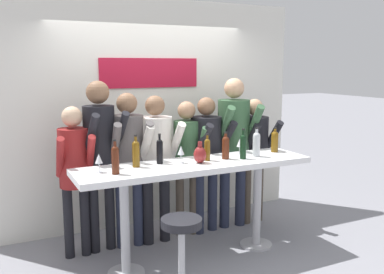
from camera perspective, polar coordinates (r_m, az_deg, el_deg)
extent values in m
plane|color=gray|center=(4.68, 0.52, -15.89)|extent=(40.00, 40.00, 0.00)
cube|color=silver|center=(5.44, -5.57, 3.17)|extent=(4.05, 0.10, 2.82)
cube|color=#B2142D|center=(5.35, -5.61, 8.50)|extent=(1.27, 0.02, 0.36)
cube|color=white|center=(4.34, 0.54, -3.83)|extent=(2.45, 0.61, 0.06)
cylinder|color=#B2B2B7|center=(4.22, -8.94, -11.38)|extent=(0.09, 0.09, 0.98)
cylinder|color=#B2B2B7|center=(4.42, -8.76, -17.44)|extent=(0.36, 0.36, 0.02)
cylinder|color=#B2B2B7|center=(4.85, 8.67, -8.54)|extent=(0.09, 0.09, 0.98)
cylinder|color=#B2B2B7|center=(5.03, 8.52, -13.95)|extent=(0.36, 0.36, 0.02)
cylinder|color=#B2B2B7|center=(3.79, -1.39, -16.20)|extent=(0.06, 0.06, 0.68)
cylinder|color=black|center=(3.66, -1.42, -11.33)|extent=(0.35, 0.35, 0.07)
cylinder|color=black|center=(4.74, -16.14, -10.91)|extent=(0.10, 0.10, 0.77)
cylinder|color=black|center=(4.75, -14.07, -10.74)|extent=(0.10, 0.10, 0.77)
cylinder|color=maroon|center=(4.55, -15.48, -2.67)|extent=(0.33, 0.33, 0.61)
sphere|color=#D6AD89|center=(4.49, -15.72, 2.63)|extent=(0.21, 0.21, 0.21)
cylinder|color=maroon|center=(4.39, -17.17, -2.63)|extent=(0.10, 0.36, 0.47)
cylinder|color=maroon|center=(4.42, -13.38, -2.37)|extent=(0.10, 0.36, 0.47)
cylinder|color=black|center=(4.78, -12.94, -9.82)|extent=(0.11, 0.11, 0.89)
cylinder|color=black|center=(4.84, -10.90, -9.50)|extent=(0.11, 0.11, 0.89)
cylinder|color=black|center=(4.61, -12.25, -0.26)|extent=(0.37, 0.37, 0.70)
sphere|color=brown|center=(4.55, -12.47, 5.84)|extent=(0.24, 0.24, 0.24)
cylinder|color=black|center=(4.39, -13.37, -0.12)|extent=(0.13, 0.42, 0.54)
cylinder|color=black|center=(4.50, -9.62, 0.25)|extent=(0.13, 0.42, 0.54)
cylinder|color=#23283D|center=(4.85, -9.44, -9.78)|extent=(0.11, 0.11, 0.83)
cylinder|color=#23283D|center=(4.89, -7.22, -9.57)|extent=(0.11, 0.11, 0.83)
cylinder|color=#514C4C|center=(4.68, -8.54, -1.09)|extent=(0.38, 0.38, 0.65)
sphere|color=brown|center=(4.62, -8.68, 4.48)|extent=(0.22, 0.22, 0.22)
cylinder|color=#514C4C|center=(4.49, -10.17, -0.99)|extent=(0.12, 0.39, 0.50)
cylinder|color=#514C4C|center=(4.56, -6.10, -0.73)|extent=(0.12, 0.39, 0.50)
cylinder|color=black|center=(4.91, -5.89, -9.59)|extent=(0.12, 0.12, 0.81)
cylinder|color=black|center=(4.98, -3.67, -9.26)|extent=(0.12, 0.12, 0.81)
cylinder|color=beige|center=(4.76, -4.89, -1.15)|extent=(0.38, 0.38, 0.64)
sphere|color=brown|center=(4.69, -4.97, 4.21)|extent=(0.22, 0.22, 0.22)
cylinder|color=beige|center=(4.54, -6.19, -1.10)|extent=(0.10, 0.39, 0.50)
cylinder|color=beige|center=(4.68, -2.16, -0.73)|extent=(0.10, 0.39, 0.50)
cylinder|color=#473D33|center=(5.14, -1.63, -8.89)|extent=(0.10, 0.10, 0.77)
cylinder|color=#473D33|center=(5.17, 0.19, -8.75)|extent=(0.10, 0.10, 0.77)
cylinder|color=#335638|center=(4.98, -0.73, -1.28)|extent=(0.36, 0.36, 0.61)
sphere|color=#9E7556|center=(4.92, -0.74, 3.57)|extent=(0.21, 0.21, 0.21)
cylinder|color=#335638|center=(4.80, -1.99, -1.18)|extent=(0.14, 0.36, 0.47)
cylinder|color=#335638|center=(4.87, 1.33, -1.02)|extent=(0.14, 0.36, 0.47)
cylinder|color=#23283D|center=(5.18, 0.96, -8.62)|extent=(0.12, 0.12, 0.79)
cylinder|color=#23283D|center=(5.29, 2.73, -8.22)|extent=(0.12, 0.12, 0.79)
cylinder|color=black|center=(5.06, 1.90, -0.80)|extent=(0.42, 0.42, 0.62)
sphere|color=brown|center=(5.00, 1.93, 4.10)|extent=(0.21, 0.21, 0.21)
cylinder|color=black|center=(4.83, 1.34, -0.76)|extent=(0.14, 0.38, 0.48)
cylinder|color=black|center=(5.04, 4.51, -0.35)|extent=(0.14, 0.38, 0.48)
cylinder|color=#23283D|center=(5.37, 4.37, -7.39)|extent=(0.12, 0.12, 0.89)
cylinder|color=#23283D|center=(5.46, 6.45, -7.15)|extent=(0.12, 0.12, 0.89)
cylinder|color=#335638|center=(5.24, 5.56, 1.11)|extent=(0.43, 0.43, 0.71)
sphere|color=tan|center=(5.19, 5.65, 6.49)|extent=(0.24, 0.24, 0.24)
cylinder|color=#335638|center=(5.00, 4.46, 1.31)|extent=(0.14, 0.43, 0.54)
cylinder|color=#335638|center=(5.16, 8.23, 1.50)|extent=(0.14, 0.43, 0.54)
cylinder|color=#473D33|center=(5.55, 7.26, -7.55)|extent=(0.12, 0.12, 0.77)
cylinder|color=#473D33|center=(5.67, 8.87, -7.23)|extent=(0.12, 0.12, 0.77)
cylinder|color=black|center=(5.45, 8.24, -0.47)|extent=(0.38, 0.38, 0.61)
sphere|color=tan|center=(5.39, 8.35, 3.95)|extent=(0.21, 0.21, 0.21)
cylinder|color=black|center=(5.22, 7.78, -0.41)|extent=(0.11, 0.37, 0.47)
cylinder|color=black|center=(5.44, 10.63, -0.10)|extent=(0.11, 0.37, 0.47)
cylinder|color=black|center=(4.28, -4.33, -2.17)|extent=(0.06, 0.06, 0.21)
sphere|color=black|center=(4.26, -4.35, -0.76)|extent=(0.06, 0.06, 0.06)
cylinder|color=black|center=(4.26, -4.35, -0.26)|extent=(0.02, 0.02, 0.08)
cylinder|color=black|center=(4.25, -4.36, 0.35)|extent=(0.03, 0.03, 0.02)
cylinder|color=brown|center=(4.42, 2.05, -1.90)|extent=(0.06, 0.06, 0.20)
sphere|color=brown|center=(4.40, 2.06, -0.64)|extent=(0.06, 0.06, 0.06)
cylinder|color=brown|center=(4.39, 2.06, -0.20)|extent=(0.02, 0.02, 0.07)
cylinder|color=black|center=(4.39, 2.06, 0.34)|extent=(0.03, 0.03, 0.01)
cylinder|color=brown|center=(4.94, 10.96, -0.83)|extent=(0.08, 0.08, 0.20)
sphere|color=brown|center=(4.92, 11.00, 0.30)|extent=(0.08, 0.08, 0.08)
cylinder|color=brown|center=(4.91, 11.01, 0.71)|extent=(0.03, 0.03, 0.07)
cylinder|color=black|center=(4.91, 11.03, 1.20)|extent=(0.03, 0.03, 0.01)
cylinder|color=brown|center=(4.17, -7.48, -2.49)|extent=(0.07, 0.07, 0.22)
sphere|color=brown|center=(4.15, -7.52, -0.99)|extent=(0.07, 0.07, 0.07)
cylinder|color=brown|center=(4.14, -7.53, -0.46)|extent=(0.03, 0.03, 0.08)
cylinder|color=black|center=(4.13, -7.54, 0.19)|extent=(0.03, 0.03, 0.02)
cylinder|color=#B7BCC1|center=(4.66, 8.58, -1.22)|extent=(0.08, 0.08, 0.22)
sphere|color=#B7BCC1|center=(4.64, 8.62, 0.13)|extent=(0.08, 0.08, 0.08)
cylinder|color=#B7BCC1|center=(4.63, 8.63, 0.62)|extent=(0.03, 0.03, 0.08)
cylinder|color=black|center=(4.63, 8.65, 1.20)|extent=(0.03, 0.03, 0.02)
cylinder|color=#4C1E0F|center=(4.50, 4.50, -1.67)|extent=(0.08, 0.08, 0.20)
sphere|color=#4C1E0F|center=(4.48, 4.52, -0.40)|extent=(0.08, 0.08, 0.08)
cylinder|color=#4C1E0F|center=(4.48, 4.53, 0.05)|extent=(0.03, 0.03, 0.07)
cylinder|color=black|center=(4.47, 4.53, 0.59)|extent=(0.03, 0.03, 0.01)
cylinder|color=#4C1E0F|center=(3.93, -10.18, -3.30)|extent=(0.07, 0.07, 0.22)
sphere|color=#4C1E0F|center=(3.90, -10.23, -1.70)|extent=(0.07, 0.07, 0.07)
cylinder|color=#4C1E0F|center=(3.90, -10.24, -1.13)|extent=(0.03, 0.03, 0.08)
cylinder|color=black|center=(3.89, -10.26, -0.44)|extent=(0.03, 0.03, 0.02)
cylinder|color=black|center=(4.52, 6.83, -1.50)|extent=(0.07, 0.07, 0.23)
sphere|color=black|center=(4.50, 6.86, -0.08)|extent=(0.07, 0.07, 0.07)
cylinder|color=black|center=(4.49, 6.87, 0.42)|extent=(0.03, 0.03, 0.08)
cylinder|color=black|center=(4.49, 6.88, 1.03)|extent=(0.03, 0.03, 0.02)
cylinder|color=silver|center=(4.76, 6.36, -2.29)|extent=(0.06, 0.06, 0.01)
cylinder|color=silver|center=(4.75, 6.37, -1.77)|extent=(0.01, 0.01, 0.08)
cone|color=silver|center=(4.73, 6.39, -0.76)|extent=(0.07, 0.07, 0.09)
cylinder|color=silver|center=(4.32, -1.47, -3.45)|extent=(0.06, 0.06, 0.01)
cylinder|color=silver|center=(4.31, -1.48, -2.89)|extent=(0.01, 0.01, 0.08)
cone|color=silver|center=(4.29, -1.48, -1.77)|extent=(0.07, 0.07, 0.09)
cylinder|color=silver|center=(4.04, -12.26, -4.60)|extent=(0.06, 0.06, 0.01)
cylinder|color=silver|center=(4.03, -12.28, -4.00)|extent=(0.01, 0.01, 0.08)
cone|color=silver|center=(4.01, -12.32, -2.81)|extent=(0.07, 0.07, 0.09)
ellipsoid|color=maroon|center=(4.30, 1.07, -2.39)|extent=(0.13, 0.13, 0.17)
cylinder|color=maroon|center=(4.28, 1.07, -0.95)|extent=(0.04, 0.04, 0.05)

